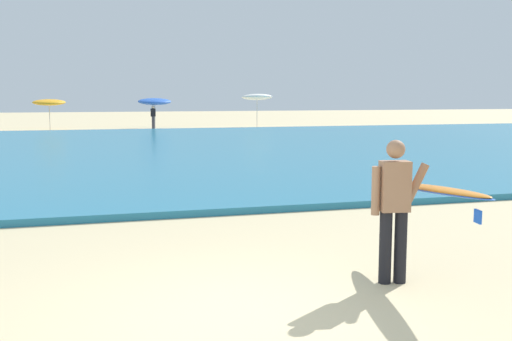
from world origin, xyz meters
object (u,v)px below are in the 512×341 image
Objects in this scene: beach_umbrella_2 at (155,102)px; beach_umbrella_3 at (257,97)px; surfer_with_board at (416,198)px; beach_umbrella_1 at (49,102)px; beachgoer_near_row_left at (153,116)px.

beach_umbrella_2 is 7.19m from beach_umbrella_3.
beach_umbrella_2 is at bearing 88.67° from surfer_with_board.
surfer_with_board is at bearing -80.20° from beach_umbrella_1.
beach_umbrella_3 is (7.97, 34.86, 1.11)m from surfer_with_board.
beach_umbrella_1 is at bearing 179.32° from beach_umbrella_3.
beachgoer_near_row_left is at bearing -104.56° from beach_umbrella_2.
beach_umbrella_3 reaches higher than surfer_with_board.
beach_umbrella_2 is at bearing 174.01° from beach_umbrella_3.
surfer_with_board is at bearing -91.33° from beach_umbrella_2.
beach_umbrella_1 reaches higher than beachgoer_near_row_left.
beach_umbrella_2 is 1.46× the size of beachgoer_near_row_left.
beachgoer_near_row_left is at bearing -1.73° from beach_umbrella_1.
beach_umbrella_2 reaches higher than beach_umbrella_1.
beach_umbrella_1 is 0.86× the size of beach_umbrella_3.
beach_umbrella_1 is (-6.05, 35.03, 0.77)m from surfer_with_board.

